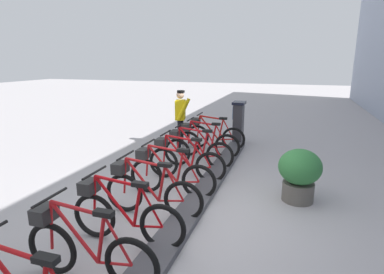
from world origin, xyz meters
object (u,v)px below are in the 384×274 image
(bike_docked_5, at_px, (149,191))
(planter_bush, at_px, (300,173))
(bike_docked_4, at_px, (168,174))
(bike_docked_2, at_px, (195,150))
(bike_docked_3, at_px, (183,160))
(bike_docked_7, at_px, (84,248))
(bike_docked_1, at_px, (205,141))
(worker_near_rack, at_px, (181,116))
(payment_kiosk, at_px, (238,122))
(bike_docked_0, at_px, (213,134))
(bike_docked_6, at_px, (122,214))

(bike_docked_5, relative_size, planter_bush, 1.77)
(bike_docked_4, relative_size, bike_docked_5, 1.00)
(bike_docked_2, bearing_deg, bike_docked_3, 90.00)
(bike_docked_5, bearing_deg, bike_docked_7, 90.00)
(bike_docked_1, bearing_deg, worker_near_rack, -39.13)
(bike_docked_5, xyz_separation_m, bike_docked_7, (0.00, 1.67, 0.00))
(payment_kiosk, bearing_deg, planter_bush, 115.29)
(bike_docked_2, bearing_deg, worker_near_rack, -59.37)
(bike_docked_0, distance_m, bike_docked_7, 5.83)
(planter_bush, bearing_deg, bike_docked_4, 12.38)
(bike_docked_6, bearing_deg, bike_docked_4, -90.00)
(bike_docked_4, relative_size, planter_bush, 1.77)
(bike_docked_6, bearing_deg, bike_docked_7, 90.00)
(bike_docked_3, bearing_deg, bike_docked_0, -90.00)
(bike_docked_5, xyz_separation_m, worker_near_rack, (0.95, -4.11, 0.48))
(payment_kiosk, xyz_separation_m, bike_docked_7, (0.57, 6.75, -0.24))
(bike_docked_1, height_order, bike_docked_2, same)
(bike_docked_4, bearing_deg, worker_near_rack, -73.79)
(bike_docked_7, bearing_deg, bike_docked_5, -90.00)
(bike_docked_3, bearing_deg, payment_kiosk, -99.51)
(bike_docked_4, bearing_deg, planter_bush, -167.62)
(bike_docked_0, distance_m, bike_docked_2, 1.67)
(payment_kiosk, height_order, planter_bush, payment_kiosk)
(bike_docked_1, xyz_separation_m, bike_docked_6, (0.00, 4.17, 0.00))
(bike_docked_3, height_order, bike_docked_5, same)
(bike_docked_2, bearing_deg, bike_docked_7, 90.00)
(payment_kiosk, relative_size, planter_bush, 1.32)
(bike_docked_7, relative_size, planter_bush, 1.77)
(payment_kiosk, height_order, bike_docked_4, payment_kiosk)
(payment_kiosk, distance_m, bike_docked_7, 6.77)
(bike_docked_0, distance_m, planter_bush, 3.66)
(bike_docked_4, xyz_separation_m, planter_bush, (-2.34, -0.51, 0.11))
(bike_docked_1, distance_m, bike_docked_6, 4.17)
(bike_docked_6, height_order, bike_docked_7, same)
(payment_kiosk, xyz_separation_m, bike_docked_3, (0.57, 3.41, -0.24))
(worker_near_rack, bearing_deg, bike_docked_4, 106.21)
(bike_docked_0, bearing_deg, bike_docked_6, 90.00)
(payment_kiosk, relative_size, bike_docked_1, 0.74)
(bike_docked_5, bearing_deg, planter_bush, -150.05)
(bike_docked_0, xyz_separation_m, planter_bush, (-2.34, 2.82, 0.11))
(bike_docked_3, height_order, worker_near_rack, worker_near_rack)
(bike_docked_2, distance_m, bike_docked_5, 2.50)
(bike_docked_5, xyz_separation_m, bike_docked_6, (0.00, 0.83, 0.00))
(bike_docked_0, bearing_deg, bike_docked_3, 90.00)
(bike_docked_1, relative_size, bike_docked_5, 1.00)
(bike_docked_3, bearing_deg, bike_docked_2, -90.00)
(bike_docked_6, distance_m, bike_docked_7, 0.83)
(bike_docked_4, bearing_deg, payment_kiosk, -97.67)
(bike_docked_4, height_order, planter_bush, bike_docked_4)
(bike_docked_0, xyz_separation_m, bike_docked_2, (0.00, 1.67, 0.00))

